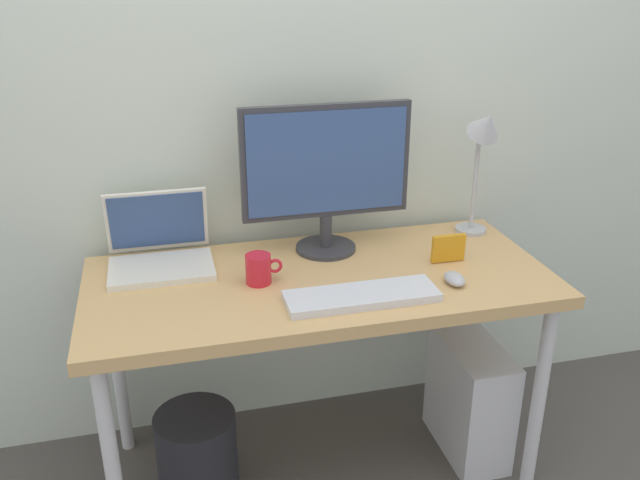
# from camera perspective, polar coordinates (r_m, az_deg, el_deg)

# --- Properties ---
(ground_plane) EXTENTS (6.00, 6.00, 0.00)m
(ground_plane) POSITION_cam_1_polar(r_m,az_deg,el_deg) (2.47, -0.00, -18.49)
(ground_plane) COLOR #4C4742
(back_wall) EXTENTS (4.40, 0.04, 2.60)m
(back_wall) POSITION_cam_1_polar(r_m,az_deg,el_deg) (2.25, -2.45, 14.36)
(back_wall) COLOR silver
(back_wall) RESTS_ON ground_plane
(desk) EXTENTS (1.42, 0.64, 0.73)m
(desk) POSITION_cam_1_polar(r_m,az_deg,el_deg) (2.09, -0.00, -4.72)
(desk) COLOR tan
(desk) RESTS_ON ground_plane
(monitor) EXTENTS (0.55, 0.20, 0.49)m
(monitor) POSITION_cam_1_polar(r_m,az_deg,el_deg) (2.14, 0.53, 5.97)
(monitor) COLOR #333338
(monitor) RESTS_ON desk
(laptop) EXTENTS (0.32, 0.26, 0.23)m
(laptop) POSITION_cam_1_polar(r_m,az_deg,el_deg) (2.17, -13.48, -0.66)
(laptop) COLOR silver
(laptop) RESTS_ON desk
(desk_lamp) EXTENTS (0.11, 0.16, 0.46)m
(desk_lamp) POSITION_cam_1_polar(r_m,az_deg,el_deg) (2.33, 13.70, 7.91)
(desk_lamp) COLOR #B2B2B7
(desk_lamp) RESTS_ON desk
(keyboard) EXTENTS (0.44, 0.14, 0.02)m
(keyboard) POSITION_cam_1_polar(r_m,az_deg,el_deg) (1.92, 3.57, -4.79)
(keyboard) COLOR silver
(keyboard) RESTS_ON desk
(mouse) EXTENTS (0.06, 0.09, 0.03)m
(mouse) POSITION_cam_1_polar(r_m,az_deg,el_deg) (2.05, 11.37, -3.24)
(mouse) COLOR #B2B2B7
(mouse) RESTS_ON desk
(coffee_mug) EXTENTS (0.11, 0.08, 0.09)m
(coffee_mug) POSITION_cam_1_polar(r_m,az_deg,el_deg) (2.01, -5.21, -2.48)
(coffee_mug) COLOR red
(coffee_mug) RESTS_ON desk
(photo_frame) EXTENTS (0.11, 0.02, 0.09)m
(photo_frame) POSITION_cam_1_polar(r_m,az_deg,el_deg) (2.17, 10.86, -0.69)
(photo_frame) COLOR orange
(photo_frame) RESTS_ON desk
(computer_tower) EXTENTS (0.18, 0.36, 0.42)m
(computer_tower) POSITION_cam_1_polar(r_m,az_deg,el_deg) (2.47, 12.60, -12.98)
(computer_tower) COLOR silver
(computer_tower) RESTS_ON ground_plane
(wastebasket) EXTENTS (0.26, 0.26, 0.30)m
(wastebasket) POSITION_cam_1_polar(r_m,az_deg,el_deg) (2.31, -10.39, -17.48)
(wastebasket) COLOR #232328
(wastebasket) RESTS_ON ground_plane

